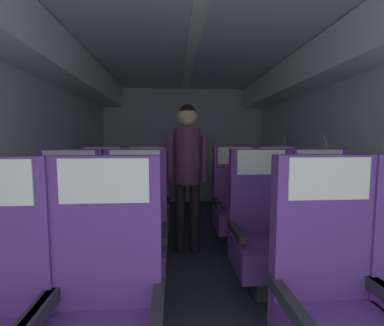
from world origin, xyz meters
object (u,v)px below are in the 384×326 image
at_px(seat_c_right_window, 236,205).
at_px(seat_c_right_aisle, 278,204).
at_px(seat_b_left_window, 68,238).
at_px(seat_c_left_aisle, 147,206).
at_px(seat_b_right_window, 263,234).
at_px(flight_attendant, 187,162).
at_px(seat_b_right_aisle, 322,231).
at_px(seat_b_left_aisle, 135,236).
at_px(seat_a_left_aisle, 103,315).
at_px(seat_a_right_window, 335,305).
at_px(seat_c_left_window, 102,207).

bearing_deg(seat_c_right_window, seat_c_right_aisle, -0.14).
height_order(seat_b_left_window, seat_c_left_aisle, same).
bearing_deg(seat_b_right_window, flight_attendant, 125.12).
height_order(seat_b_left_window, flight_attendant, flight_attendant).
distance_m(seat_b_right_aisle, seat_b_right_window, 0.50).
height_order(seat_b_right_aisle, seat_c_right_window, same).
relative_size(seat_b_left_aisle, seat_b_right_aisle, 1.00).
distance_m(seat_b_right_aisle, flight_attendant, 1.42).
relative_size(seat_b_right_window, seat_c_right_aisle, 1.00).
distance_m(seat_b_left_aisle, seat_c_right_window, 1.35).
bearing_deg(seat_c_left_aisle, seat_a_left_aisle, -89.92).
distance_m(seat_a_left_aisle, flight_attendant, 1.82).
distance_m(seat_b_right_window, seat_c_left_aisle, 1.37).
relative_size(seat_b_left_aisle, seat_c_left_aisle, 1.00).
bearing_deg(seat_a_right_window, seat_b_left_aisle, 138.23).
bearing_deg(seat_b_left_aisle, seat_a_right_window, -41.77).
bearing_deg(seat_b_right_aisle, seat_c_left_window, 155.87).
height_order(seat_b_right_window, seat_c_left_window, same).
height_order(seat_c_left_window, seat_c_right_window, same).
bearing_deg(seat_b_right_window, seat_b_left_aisle, 178.72).
distance_m(seat_c_right_aisle, flight_attendant, 1.19).
height_order(seat_c_left_window, seat_c_left_aisle, same).
xyz_separation_m(seat_b_left_window, seat_b_right_aisle, (2.02, 0.00, 0.00)).
bearing_deg(seat_b_left_aisle, seat_c_right_window, 41.12).
bearing_deg(seat_c_right_aisle, seat_c_left_aisle, 179.61).
height_order(seat_b_left_window, seat_b_left_aisle, same).
height_order(seat_a_right_window, seat_c_left_aisle, same).
distance_m(seat_b_right_window, seat_c_left_window, 1.77).
bearing_deg(seat_b_right_window, seat_c_left_aisle, 137.89).
bearing_deg(seat_a_left_aisle, seat_a_right_window, -0.44).
bearing_deg(seat_c_right_aisle, seat_b_left_aisle, -149.76).
relative_size(seat_a_right_window, seat_c_right_window, 1.00).
bearing_deg(seat_b_right_window, seat_c_right_aisle, 60.91).
bearing_deg(seat_c_left_window, flight_attendant, -7.23).
xyz_separation_m(seat_a_left_aisle, seat_b_right_window, (1.02, 0.89, 0.00)).
height_order(seat_c_right_aisle, seat_c_right_window, same).
bearing_deg(seat_b_left_aisle, seat_c_left_window, 118.95).
xyz_separation_m(seat_b_right_aisle, seat_c_right_window, (-0.50, 0.90, 0.00)).
bearing_deg(seat_c_right_window, seat_c_left_window, 179.69).
bearing_deg(seat_a_right_window, seat_c_right_window, 90.40).
bearing_deg(seat_b_left_window, seat_a_left_aisle, -60.88).
bearing_deg(flight_attendant, seat_b_left_aisle, -135.81).
bearing_deg(flight_attendant, seat_c_left_window, 157.28).
xyz_separation_m(seat_c_left_window, flight_attendant, (0.95, -0.12, 0.51)).
bearing_deg(seat_c_right_window, seat_c_left_aisle, 179.49).
bearing_deg(seat_c_left_aisle, seat_b_right_aisle, -30.71).
distance_m(seat_b_left_window, seat_c_left_aisle, 1.04).
bearing_deg(seat_a_right_window, seat_c_left_aisle, 119.61).
bearing_deg(seat_c_right_aisle, seat_a_right_window, -105.22).
xyz_separation_m(seat_a_right_window, seat_c_left_aisle, (-1.03, 1.82, 0.00)).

